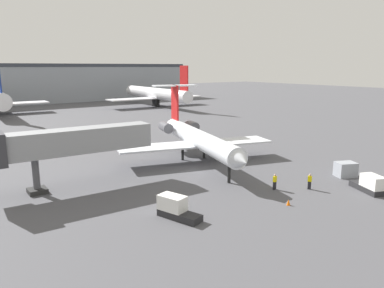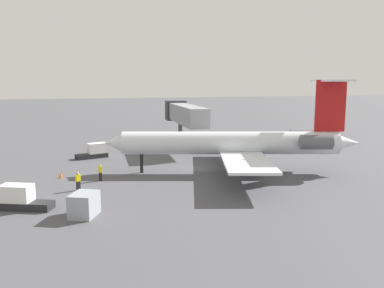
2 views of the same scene
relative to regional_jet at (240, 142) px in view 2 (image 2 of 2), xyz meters
name	(u,v)px [view 2 (image 2 of 2)]	position (x,y,z in m)	size (l,w,h in m)	color
ground_plane	(193,171)	(-2.35, -4.58, -3.42)	(400.00, 400.00, 0.10)	#4C4C51
regional_jet	(240,142)	(0.00, 0.00, 0.00)	(21.89, 26.77, 9.95)	silver
jet_bridge	(184,114)	(-18.49, -1.32, 1.58)	(17.58, 3.67, 6.65)	gray
ground_crew_marshaller	(100,172)	(-0.42, -14.70, -2.51)	(0.45, 0.34, 1.69)	black
ground_crew_loader	(78,181)	(2.63, -16.82, -2.51)	(0.42, 0.48, 1.69)	black
baggage_tug_lead	(95,151)	(-13.00, -14.71, -2.53)	(2.55, 4.24, 1.90)	#262628
baggage_tug_trailing	(21,198)	(6.92, -21.08, -2.53)	(2.82, 4.23, 1.90)	#262628
cargo_container_uld	(84,205)	(9.98, -16.41, -2.50)	(2.74, 2.45, 1.73)	#999EA8
traffic_cone_near	(61,175)	(-2.82, -18.57, -3.09)	(0.36, 0.36, 0.55)	orange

